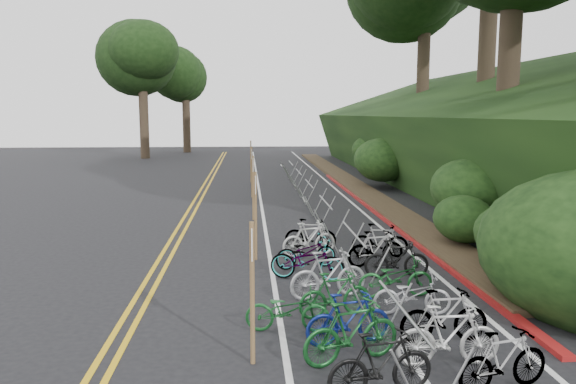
% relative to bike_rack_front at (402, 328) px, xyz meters
% --- Properties ---
extents(ground, '(120.00, 120.00, 0.00)m').
position_rel_bike_rack_front_xyz_m(ground, '(-2.73, 2.42, -0.84)').
color(ground, black).
rests_on(ground, ground).
extents(road_markings, '(7.47, 80.00, 0.01)m').
position_rel_bike_rack_front_xyz_m(road_markings, '(-2.10, 12.52, -0.84)').
color(road_markings, gold).
rests_on(road_markings, ground).
extents(red_curb, '(0.25, 28.00, 0.10)m').
position_rel_bike_rack_front_xyz_m(red_curb, '(2.97, 14.42, -0.79)').
color(red_curb, maroon).
rests_on(red_curb, ground).
extents(embankment, '(14.30, 48.14, 9.11)m').
position_rel_bike_rack_front_xyz_m(embankment, '(10.23, 21.46, 1.73)').
color(embankment, black).
rests_on(embankment, ground).
extents(bike_rack_front, '(1.13, 2.97, 1.15)m').
position_rel_bike_rack_front_xyz_m(bike_rack_front, '(0.00, 0.00, 0.00)').
color(bike_rack_front, gray).
rests_on(bike_rack_front, ground).
extents(bike_racks_rest, '(1.14, 23.00, 1.17)m').
position_rel_bike_rack_front_xyz_m(bike_racks_rest, '(0.27, 15.42, 0.01)').
color(bike_racks_rest, gray).
rests_on(bike_racks_rest, ground).
extents(signpost_near, '(0.08, 0.40, 2.39)m').
position_rel_bike_rack_front_xyz_m(signpost_near, '(-2.29, 0.75, 0.53)').
color(signpost_near, brown).
rests_on(signpost_near, ground).
extents(signposts_rest, '(0.08, 18.40, 2.50)m').
position_rel_bike_rack_front_xyz_m(signposts_rest, '(-2.13, 16.42, 0.59)').
color(signposts_rest, brown).
rests_on(signposts_rest, ground).
extents(bike_front, '(0.76, 1.67, 0.85)m').
position_rel_bike_rack_front_xyz_m(bike_front, '(-1.62, 2.08, -0.42)').
color(bike_front, '#144C1E').
rests_on(bike_front, ground).
extents(bike_valet, '(3.31, 10.67, 1.09)m').
position_rel_bike_rack_front_xyz_m(bike_valet, '(0.16, 3.75, -0.35)').
color(bike_valet, black).
rests_on(bike_valet, ground).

